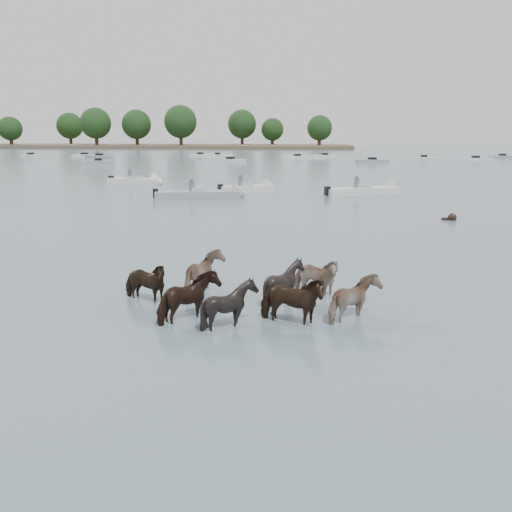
# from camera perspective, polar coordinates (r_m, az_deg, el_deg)

# --- Properties ---
(ground) EXTENTS (400.00, 400.00, 0.00)m
(ground) POSITION_cam_1_polar(r_m,az_deg,el_deg) (11.47, 2.27, -8.59)
(ground) COLOR #4B606C
(ground) RESTS_ON ground
(shoreline) EXTENTS (160.00, 30.00, 1.00)m
(shoreline) POSITION_cam_1_polar(r_m,az_deg,el_deg) (175.59, -17.51, 11.08)
(shoreline) COLOR #4C4233
(shoreline) RESTS_ON ground
(pony_herd) EXTENTS (6.73, 3.88, 1.32)m
(pony_herd) POSITION_cam_1_polar(r_m,az_deg,el_deg) (13.06, -0.70, -3.82)
(pony_herd) COLOR black
(pony_herd) RESTS_ON ground
(swimming_pony) EXTENTS (0.72, 0.44, 0.44)m
(swimming_pony) POSITION_cam_1_polar(r_m,az_deg,el_deg) (28.44, 20.02, 3.81)
(swimming_pony) COLOR black
(swimming_pony) RESTS_ON ground
(motorboat_a) EXTENTS (4.63, 3.31, 1.92)m
(motorboat_a) POSITION_cam_1_polar(r_m,az_deg,el_deg) (39.90, -0.11, 7.16)
(motorboat_a) COLOR silver
(motorboat_a) RESTS_ON ground
(motorboat_b) EXTENTS (6.25, 2.78, 1.92)m
(motorboat_b) POSITION_cam_1_polar(r_m,az_deg,el_deg) (36.19, -4.92, 6.52)
(motorboat_b) COLOR gray
(motorboat_b) RESTS_ON ground
(motorboat_c) EXTENTS (6.01, 4.09, 1.92)m
(motorboat_c) POSITION_cam_1_polar(r_m,az_deg,el_deg) (39.37, 12.19, 6.79)
(motorboat_c) COLOR silver
(motorboat_c) RESTS_ON ground
(motorboat_f) EXTENTS (5.22, 2.39, 1.92)m
(motorboat_f) POSITION_cam_1_polar(r_m,az_deg,el_deg) (47.09, -11.96, 7.76)
(motorboat_f) COLOR silver
(motorboat_f) RESTS_ON ground
(distant_flotilla) EXTENTS (105.10, 29.29, 0.93)m
(distant_flotilla) POSITION_cam_1_polar(r_m,az_deg,el_deg) (92.38, 6.74, 10.33)
(distant_flotilla) COLOR silver
(distant_flotilla) RESTS_ON ground
(treeline) EXTENTS (149.05, 23.94, 12.56)m
(treeline) POSITION_cam_1_polar(r_m,az_deg,el_deg) (177.59, -19.22, 13.05)
(treeline) COLOR #382619
(treeline) RESTS_ON ground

